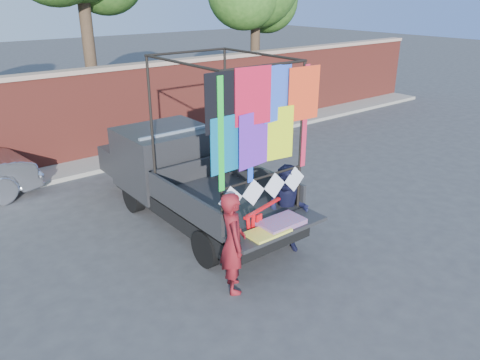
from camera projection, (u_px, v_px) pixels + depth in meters
ground at (229, 261)px, 8.57m from camera, size 90.00×90.00×0.00m
brick_wall at (78, 116)px, 13.15m from camera, size 30.00×0.45×2.61m
curb at (93, 165)px, 13.12m from camera, size 30.00×1.20×0.12m
pickup_truck at (180, 173)px, 10.20m from camera, size 2.25×5.64×3.55m
woman at (233, 243)px, 7.47m from camera, size 0.65×0.75×1.73m
man at (288, 209)px, 8.67m from camera, size 0.94×1.02×1.69m
streamer_bundle at (258, 221)px, 7.95m from camera, size 0.99×0.29×0.69m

